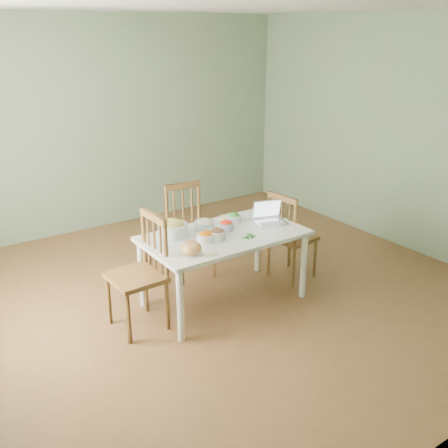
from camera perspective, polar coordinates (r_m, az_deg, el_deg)
floor at (r=5.36m, az=-0.11°, el=-7.44°), size 5.00×5.00×0.00m
ceiling at (r=4.73m, az=-0.13°, el=22.78°), size 5.00×5.00×0.00m
wall_back at (r=7.04m, az=-11.88°, el=10.62°), size 5.00×0.00×2.70m
wall_right at (r=6.58m, az=18.42°, el=9.34°), size 0.00×5.00×2.70m
dining_table at (r=5.04m, az=0.00°, el=-4.83°), size 1.51×0.85×0.71m
chair_far at (r=5.54m, az=-3.63°, el=-0.89°), size 0.48×0.46×0.99m
chair_left at (r=4.62m, az=-9.58°, el=-5.41°), size 0.45×0.47×1.04m
chair_right at (r=5.55m, az=7.46°, el=-1.19°), size 0.45×0.47×0.95m
bread_boule at (r=4.46m, az=-3.62°, el=-2.62°), size 0.22×0.22×0.12m
butter_stick at (r=4.43m, az=-1.40°, el=-3.32°), size 0.12×0.08×0.03m
bowl_squash at (r=4.85m, az=-5.61°, el=-0.45°), size 0.33×0.33×0.16m
bowl_carrot at (r=4.72m, az=-1.96°, el=-1.37°), size 0.19×0.19×0.09m
bowl_onion at (r=5.01m, az=-2.16°, el=-0.00°), size 0.24×0.24×0.10m
bowl_mushroom at (r=4.76m, az=-0.76°, el=-1.10°), size 0.21×0.21×0.11m
bowl_redpep at (r=4.99m, az=0.23°, el=-0.12°), size 0.19×0.19×0.09m
bowl_broccoli at (r=5.19m, az=1.05°, el=0.73°), size 0.17×0.17×0.10m
flatbread at (r=5.28m, az=0.45°, el=0.64°), size 0.27×0.27×0.02m
basil_bunch at (r=4.83m, az=2.65°, el=-1.32°), size 0.17×0.17×0.02m
laptop at (r=5.15m, az=5.22°, el=1.13°), size 0.37×0.34×0.21m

